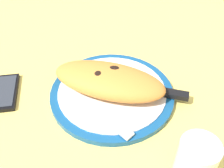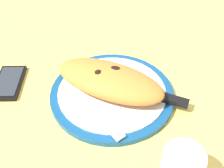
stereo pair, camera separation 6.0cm
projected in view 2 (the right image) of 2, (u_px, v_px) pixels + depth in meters
The scene contains 6 objects.
ground_plane at pixel (112, 100), 63.84cm from camera, with size 150.00×150.00×3.00cm, color #EACC60.
plate at pixel (112, 93), 62.28cm from camera, with size 28.25×28.25×1.66cm.
calzone at pixel (110, 80), 60.36cm from camera, with size 27.34×16.84×5.40cm.
fork at pixel (103, 119), 55.21cm from camera, with size 15.10×5.05×0.40cm.
knife at pixel (153, 95), 59.98cm from camera, with size 22.07×8.14×1.20cm.
smartphone at pixel (9, 82), 65.28cm from camera, with size 12.26×12.90×1.16cm.
Camera 2 is at (27.91, -34.24, 44.75)cm, focal length 43.46 mm.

